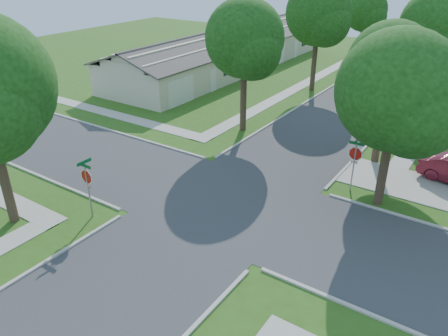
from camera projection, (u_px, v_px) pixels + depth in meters
ground at (228, 203)px, 22.12m from camera, size 100.00×100.00×0.00m
road_ns at (228, 203)px, 22.12m from camera, size 7.00×100.00×0.02m
sidewalk_nw at (319, 76)px, 44.46m from camera, size 1.20×40.00×0.04m
driveway at (423, 188)px, 23.42m from camera, size 8.80×3.60×0.05m
stop_sign_sw at (87, 179)px, 20.08m from camera, size 1.05×0.80×2.98m
stop_sign_ne at (355, 156)px, 22.35m from camera, size 1.05×0.80×2.98m
tree_e_near at (391, 69)px, 23.91m from camera, size 4.97×4.80×8.28m
tree_e_mid at (437, 29)px, 32.54m from camera, size 5.59×5.40×9.21m
tree_w_near at (245, 42)px, 28.40m from camera, size 5.38×5.20×8.97m
tree_w_mid at (319, 16)px, 37.13m from camera, size 5.80×5.60×9.56m
tree_w_far at (366, 12)px, 47.22m from camera, size 4.76×4.60×8.04m
tree_ne_corner at (398, 97)px, 19.56m from camera, size 5.80×5.60×8.66m
house_nw_near at (174, 70)px, 40.57m from camera, size 8.42×13.60×4.23m
house_nw_far at (264, 42)px, 53.19m from camera, size 8.42×13.60×4.23m
car_curb_east at (410, 89)px, 37.94m from camera, size 1.69×4.17×1.42m
car_curb_west at (363, 65)px, 46.32m from camera, size 1.75×4.17×1.20m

